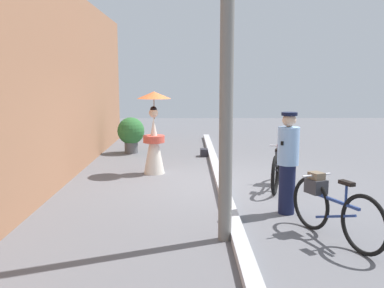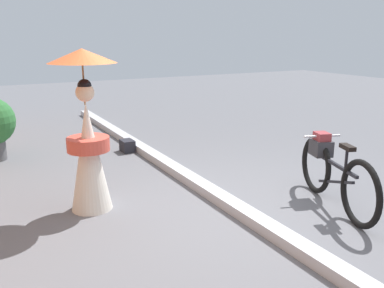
% 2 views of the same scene
% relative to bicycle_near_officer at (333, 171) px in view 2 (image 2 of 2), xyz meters
% --- Properties ---
extents(ground_plane, '(30.00, 30.00, 0.00)m').
position_rel_bicycle_near_officer_xyz_m(ground_plane, '(0.33, 1.15, -0.43)').
color(ground_plane, slate).
extents(sidewalk_curb, '(14.00, 0.20, 0.12)m').
position_rel_bicycle_near_officer_xyz_m(sidewalk_curb, '(0.33, 1.15, -0.37)').
color(sidewalk_curb, '#B2B2B7').
rests_on(sidewalk_curb, ground_plane).
extents(bicycle_near_officer, '(1.73, 0.69, 0.83)m').
position_rel_bicycle_near_officer_xyz_m(bicycle_near_officer, '(0.00, 0.00, 0.00)').
color(bicycle_near_officer, black).
rests_on(bicycle_near_officer, ground_plane).
extents(person_with_parasol, '(0.77, 0.77, 1.88)m').
position_rel_bicycle_near_officer_xyz_m(person_with_parasol, '(1.30, 2.60, 0.50)').
color(person_with_parasol, silver).
rests_on(person_with_parasol, ground_plane).
extents(backpack_on_pavement, '(0.30, 0.21, 0.21)m').
position_rel_bicycle_near_officer_xyz_m(backpack_on_pavement, '(3.47, 1.36, -0.32)').
color(backpack_on_pavement, '#26262D').
rests_on(backpack_on_pavement, ground_plane).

